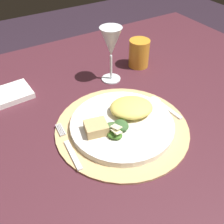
{
  "coord_description": "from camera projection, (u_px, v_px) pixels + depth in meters",
  "views": [
    {
      "loc": [
        -0.3,
        -0.44,
        1.22
      ],
      "look_at": [
        -0.02,
        0.02,
        0.77
      ],
      "focal_mm": 41.93,
      "sensor_mm": 36.0,
      "label": 1
    }
  ],
  "objects": [
    {
      "name": "salad_greens",
      "position": [
        117.0,
        128.0,
        0.64
      ],
      "size": [
        0.07,
        0.07,
        0.03
      ],
      "color": "#355B2D",
      "rests_on": "dinner_plate"
    },
    {
      "name": "placemat",
      "position": [
        122.0,
        128.0,
        0.68
      ],
      "size": [
        0.35,
        0.35,
        0.01
      ],
      "primitive_type": "cylinder",
      "color": "tan",
      "rests_on": "dining_table"
    },
    {
      "name": "amber_tumbler",
      "position": [
        139.0,
        53.0,
        0.9
      ],
      "size": [
        0.07,
        0.07,
        0.09
      ],
      "primitive_type": "cylinder",
      "color": "orange",
      "rests_on": "dining_table"
    },
    {
      "name": "spoon",
      "position": [
        161.0,
        103.0,
        0.75
      ],
      "size": [
        0.02,
        0.12,
        0.01
      ],
      "color": "silver",
      "rests_on": "placemat"
    },
    {
      "name": "fork",
      "position": [
        69.0,
        147.0,
        0.62
      ],
      "size": [
        0.03,
        0.16,
        0.0
      ],
      "color": "silver",
      "rests_on": "placemat"
    },
    {
      "name": "bread_piece",
      "position": [
        96.0,
        128.0,
        0.63
      ],
      "size": [
        0.06,
        0.06,
        0.03
      ],
      "primitive_type": "cube",
      "rotation": [
        0.0,
        0.0,
        6.06
      ],
      "color": "tan",
      "rests_on": "dinner_plate"
    },
    {
      "name": "dinner_plate",
      "position": [
        122.0,
        124.0,
        0.67
      ],
      "size": [
        0.27,
        0.27,
        0.02
      ],
      "primitive_type": "cylinder",
      "color": "silver",
      "rests_on": "placemat"
    },
    {
      "name": "napkin",
      "position": [
        9.0,
        94.0,
        0.78
      ],
      "size": [
        0.13,
        0.1,
        0.02
      ],
      "primitive_type": "cube",
      "rotation": [
        0.0,
        0.0,
        0.05
      ],
      "color": "white",
      "rests_on": "dining_table"
    },
    {
      "name": "wine_glass",
      "position": [
        111.0,
        44.0,
        0.78
      ],
      "size": [
        0.07,
        0.07,
        0.18
      ],
      "color": "silver",
      "rests_on": "dining_table"
    },
    {
      "name": "dining_table",
      "position": [
        120.0,
        154.0,
        0.8
      ],
      "size": [
        1.37,
        1.1,
        0.75
      ],
      "color": "#471F28",
      "rests_on": "ground"
    },
    {
      "name": "pasta_serving",
      "position": [
        131.0,
        107.0,
        0.69
      ],
      "size": [
        0.14,
        0.13,
        0.03
      ],
      "primitive_type": "ellipsoid",
      "rotation": [
        0.0,
        0.0,
        2.72
      ],
      "color": "#EBD05E",
      "rests_on": "dinner_plate"
    }
  ]
}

